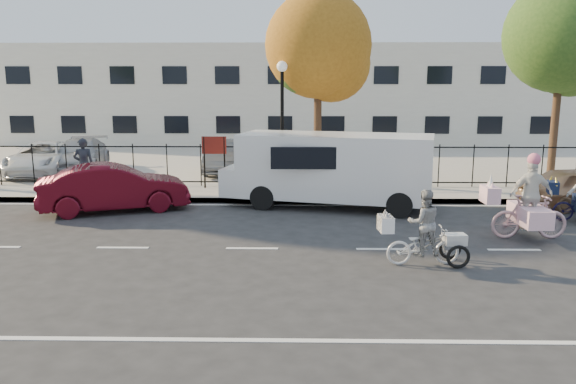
{
  "coord_description": "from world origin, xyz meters",
  "views": [
    {
      "loc": [
        1.06,
        -12.41,
        3.74
      ],
      "look_at": [
        0.81,
        1.2,
        1.1
      ],
      "focal_mm": 35.0,
      "sensor_mm": 36.0,
      "label": 1
    }
  ],
  "objects_px": {
    "lamppost": "(282,102)",
    "pedestrian": "(84,165)",
    "zebra_trike": "(424,236)",
    "white_van": "(331,167)",
    "unicorn_bike": "(529,208)",
    "red_sedan": "(114,188)",
    "lot_car_d": "(356,160)",
    "lot_car_b": "(44,158)",
    "lot_car_c": "(224,156)",
    "lot_car_a": "(80,155)"
  },
  "relations": [
    {
      "from": "lot_car_b",
      "to": "lot_car_c",
      "type": "distance_m",
      "value": 7.24
    },
    {
      "from": "lamppost",
      "to": "white_van",
      "type": "relative_size",
      "value": 0.65
    },
    {
      "from": "lamppost",
      "to": "lot_car_b",
      "type": "xyz_separation_m",
      "value": [
        -9.73,
        3.05,
        -2.32
      ]
    },
    {
      "from": "white_van",
      "to": "lot_car_c",
      "type": "height_order",
      "value": "white_van"
    },
    {
      "from": "red_sedan",
      "to": "lot_car_b",
      "type": "bearing_deg",
      "value": 18.22
    },
    {
      "from": "unicorn_bike",
      "to": "red_sedan",
      "type": "relative_size",
      "value": 0.49
    },
    {
      "from": "lamppost",
      "to": "pedestrian",
      "type": "xyz_separation_m",
      "value": [
        -6.7,
        -0.56,
        -2.07
      ]
    },
    {
      "from": "unicorn_bike",
      "to": "lamppost",
      "type": "bearing_deg",
      "value": 46.47
    },
    {
      "from": "lot_car_b",
      "to": "lot_car_a",
      "type": "bearing_deg",
      "value": 22.67
    },
    {
      "from": "unicorn_bike",
      "to": "white_van",
      "type": "height_order",
      "value": "white_van"
    },
    {
      "from": "pedestrian",
      "to": "lot_car_a",
      "type": "bearing_deg",
      "value": -86.61
    },
    {
      "from": "pedestrian",
      "to": "lot_car_b",
      "type": "xyz_separation_m",
      "value": [
        -3.02,
        3.62,
        -0.25
      ]
    },
    {
      "from": "zebra_trike",
      "to": "lot_car_c",
      "type": "bearing_deg",
      "value": 22.39
    },
    {
      "from": "red_sedan",
      "to": "lot_car_a",
      "type": "relative_size",
      "value": 0.94
    },
    {
      "from": "red_sedan",
      "to": "zebra_trike",
      "type": "bearing_deg",
      "value": -141.5
    },
    {
      "from": "red_sedan",
      "to": "white_van",
      "type": "bearing_deg",
      "value": -104.19
    },
    {
      "from": "red_sedan",
      "to": "lot_car_d",
      "type": "distance_m",
      "value": 9.69
    },
    {
      "from": "pedestrian",
      "to": "lot_car_a",
      "type": "distance_m",
      "value": 4.65
    },
    {
      "from": "red_sedan",
      "to": "pedestrian",
      "type": "relative_size",
      "value": 2.39
    },
    {
      "from": "lot_car_c",
      "to": "red_sedan",
      "type": "bearing_deg",
      "value": -112.9
    },
    {
      "from": "white_van",
      "to": "lot_car_b",
      "type": "height_order",
      "value": "white_van"
    },
    {
      "from": "lamppost",
      "to": "lot_car_c",
      "type": "height_order",
      "value": "lamppost"
    },
    {
      "from": "lot_car_b",
      "to": "lot_car_d",
      "type": "height_order",
      "value": "lot_car_b"
    },
    {
      "from": "lot_car_b",
      "to": "lot_car_c",
      "type": "xyz_separation_m",
      "value": [
        7.22,
        0.53,
        0.02
      ]
    },
    {
      "from": "zebra_trike",
      "to": "white_van",
      "type": "xyz_separation_m",
      "value": [
        -1.61,
        5.57,
        0.62
      ]
    },
    {
      "from": "pedestrian",
      "to": "lot_car_a",
      "type": "xyz_separation_m",
      "value": [
        -1.8,
        4.29,
        -0.23
      ]
    },
    {
      "from": "lot_car_c",
      "to": "white_van",
      "type": "bearing_deg",
      "value": -58.27
    },
    {
      "from": "lot_car_b",
      "to": "lot_car_d",
      "type": "distance_m",
      "value": 12.58
    },
    {
      "from": "pedestrian",
      "to": "white_van",
      "type": "bearing_deg",
      "value": 148.73
    },
    {
      "from": "zebra_trike",
      "to": "lot_car_d",
      "type": "bearing_deg",
      "value": -2.24
    },
    {
      "from": "lamppost",
      "to": "red_sedan",
      "type": "relative_size",
      "value": 1.01
    },
    {
      "from": "unicorn_bike",
      "to": "pedestrian",
      "type": "relative_size",
      "value": 1.18
    },
    {
      "from": "zebra_trike",
      "to": "unicorn_bike",
      "type": "relative_size",
      "value": 0.89
    },
    {
      "from": "lot_car_a",
      "to": "lot_car_b",
      "type": "relative_size",
      "value": 0.98
    },
    {
      "from": "white_van",
      "to": "lot_car_d",
      "type": "xyz_separation_m",
      "value": [
        1.28,
        5.12,
        -0.47
      ]
    },
    {
      "from": "lamppost",
      "to": "lot_car_b",
      "type": "height_order",
      "value": "lamppost"
    },
    {
      "from": "pedestrian",
      "to": "lot_car_c",
      "type": "height_order",
      "value": "pedestrian"
    },
    {
      "from": "pedestrian",
      "to": "lot_car_d",
      "type": "distance_m",
      "value": 10.14
    },
    {
      "from": "red_sedan",
      "to": "lot_car_d",
      "type": "bearing_deg",
      "value": -73.46
    },
    {
      "from": "lamppost",
      "to": "lot_car_a",
      "type": "xyz_separation_m",
      "value": [
        -8.51,
        3.72,
        -2.3
      ]
    },
    {
      "from": "lamppost",
      "to": "lot_car_d",
      "type": "height_order",
      "value": "lamppost"
    },
    {
      "from": "lamppost",
      "to": "unicorn_bike",
      "type": "distance_m",
      "value": 8.79
    },
    {
      "from": "pedestrian",
      "to": "lot_car_d",
      "type": "xyz_separation_m",
      "value": [
        9.55,
        3.38,
        -0.28
      ]
    },
    {
      "from": "zebra_trike",
      "to": "lot_car_a",
      "type": "bearing_deg",
      "value": 41.21
    },
    {
      "from": "zebra_trike",
      "to": "unicorn_bike",
      "type": "distance_m",
      "value": 3.61
    },
    {
      "from": "lamppost",
      "to": "lot_car_d",
      "type": "bearing_deg",
      "value": 44.68
    },
    {
      "from": "lamppost",
      "to": "unicorn_bike",
      "type": "relative_size",
      "value": 2.05
    },
    {
      "from": "red_sedan",
      "to": "pedestrian",
      "type": "xyz_separation_m",
      "value": [
        -1.81,
        2.44,
        0.34
      ]
    },
    {
      "from": "lot_car_d",
      "to": "lamppost",
      "type": "bearing_deg",
      "value": -132.37
    },
    {
      "from": "red_sedan",
      "to": "pedestrian",
      "type": "bearing_deg",
      "value": 16.22
    }
  ]
}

